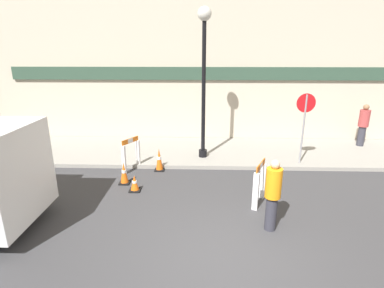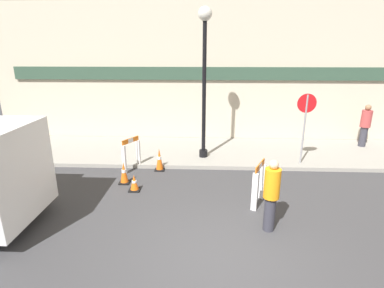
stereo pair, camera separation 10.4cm
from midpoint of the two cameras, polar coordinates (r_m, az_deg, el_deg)
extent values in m
plane|color=#38383A|center=(5.84, 6.03, -22.07)|extent=(60.00, 60.00, 0.00)
cube|color=gray|center=(11.21, 4.31, -1.47)|extent=(18.00, 3.22, 0.13)
cube|color=#BCB29E|center=(12.33, 4.38, 13.05)|extent=(18.00, 0.12, 5.50)
cube|color=#2D4738|center=(12.21, 4.41, 13.25)|extent=(16.20, 0.10, 0.50)
cylinder|color=black|center=(10.48, 2.46, -1.76)|extent=(0.29, 0.29, 0.24)
cylinder|color=black|center=(9.98, 2.62, 9.72)|extent=(0.13, 0.13, 4.45)
sphere|color=silver|center=(9.94, 2.82, 23.56)|extent=(0.44, 0.44, 0.44)
cylinder|color=gray|center=(10.22, 20.79, 2.50)|extent=(0.06, 0.06, 2.26)
cylinder|color=red|center=(10.05, 21.32, 7.24)|extent=(0.60, 0.05, 0.60)
cube|color=white|center=(7.35, 12.24, -8.96)|extent=(0.14, 0.11, 0.96)
cube|color=white|center=(7.95, 13.59, -6.94)|extent=(0.14, 0.11, 0.96)
cube|color=orange|center=(7.43, 13.23, -4.04)|extent=(0.34, 0.69, 0.15)
cube|color=white|center=(7.43, 13.23, -4.04)|extent=(0.12, 0.22, 0.14)
cube|color=white|center=(9.90, -9.87, -1.84)|extent=(0.14, 0.12, 0.93)
cube|color=white|center=(9.47, -12.50, -2.93)|extent=(0.14, 0.12, 0.93)
cube|color=orange|center=(9.52, -11.34, 0.68)|extent=(0.38, 0.62, 0.15)
cube|color=white|center=(9.52, -11.34, 0.68)|extent=(0.13, 0.20, 0.13)
cube|color=black|center=(8.98, -12.38, -7.15)|extent=(0.30, 0.30, 0.04)
cone|color=orange|center=(8.85, -12.52, -5.21)|extent=(0.22, 0.22, 0.62)
cylinder|color=white|center=(8.84, -12.53, -5.03)|extent=(0.13, 0.13, 0.09)
cube|color=black|center=(9.72, -5.86, -4.84)|extent=(0.30, 0.30, 0.04)
cone|color=orange|center=(9.59, -5.93, -2.82)|extent=(0.23, 0.22, 0.69)
cylinder|color=white|center=(9.58, -5.93, -2.62)|extent=(0.13, 0.13, 0.10)
cube|color=black|center=(8.48, -10.52, -8.56)|extent=(0.30, 0.30, 0.04)
cone|color=orange|center=(8.39, -10.61, -7.17)|extent=(0.22, 0.22, 0.41)
cylinder|color=white|center=(8.38, -10.61, -7.04)|extent=(0.13, 0.13, 0.06)
cylinder|color=#33333D|center=(6.74, 14.98, -12.70)|extent=(0.33, 0.33, 0.77)
cylinder|color=orange|center=(6.42, 15.47, -7.25)|extent=(0.46, 0.46, 0.64)
sphere|color=#DBAD89|center=(6.26, 15.78, -3.79)|extent=(0.27, 0.27, 0.19)
cylinder|color=#33333D|center=(13.29, 30.00, 1.23)|extent=(0.29, 0.29, 0.77)
cylinder|color=#A33D3D|center=(13.14, 30.46, 4.18)|extent=(0.40, 0.40, 0.64)
sphere|color=#8E6647|center=(13.07, 30.75, 5.99)|extent=(0.23, 0.23, 0.21)
cylinder|color=black|center=(8.62, -30.11, -8.29)|extent=(0.60, 0.18, 0.60)
camera|label=1|loc=(0.05, -89.67, 0.10)|focal=28.00mm
camera|label=2|loc=(0.05, 90.33, -0.10)|focal=28.00mm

